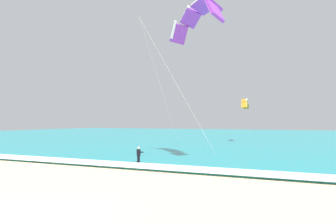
{
  "coord_description": "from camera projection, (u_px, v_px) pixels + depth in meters",
  "views": [
    {
      "loc": [
        10.4,
        -9.99,
        4.08
      ],
      "look_at": [
        -0.87,
        16.23,
        4.95
      ],
      "focal_mm": 32.15,
      "sensor_mm": 36.0,
      "label": 1
    }
  ],
  "objects": [
    {
      "name": "ground_plane",
      "position": [
        40.0,
        214.0,
        13.15
      ],
      "size": [
        200.0,
        200.0,
        0.0
      ],
      "primitive_type": "plane",
      "color": "#C6B78E"
    },
    {
      "name": "surf_foam",
      "position": [
        163.0,
        167.0,
        25.31
      ],
      "size": [
        200.0,
        2.84,
        0.04
      ],
      "primitive_type": "cube",
      "color": "white",
      "rests_on": "sea"
    },
    {
      "name": "kitesurfer",
      "position": [
        139.0,
        155.0,
        28.08
      ],
      "size": [
        0.65,
        0.65,
        1.69
      ],
      "color": "black",
      "rests_on": "ground"
    },
    {
      "name": "kite_primary",
      "position": [
        198.0,
        15.0,
        30.84
      ],
      "size": [
        8.01,
        7.69,
        15.27
      ],
      "color": "purple"
    },
    {
      "name": "surfboard",
      "position": [
        139.0,
        165.0,
        28.04
      ],
      "size": [
        0.95,
        1.46,
        0.09
      ],
      "color": "white",
      "rests_on": "ground"
    },
    {
      "name": "kite_distant",
      "position": [
        245.0,
        102.0,
        56.98
      ],
      "size": [
        1.41,
        5.31,
        1.86
      ],
      "color": "orange"
    },
    {
      "name": "sea",
      "position": [
        255.0,
        136.0,
        79.48
      ],
      "size": [
        200.0,
        120.0,
        0.2
      ],
      "primitive_type": "cube",
      "color": "teal",
      "rests_on": "ground"
    }
  ]
}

